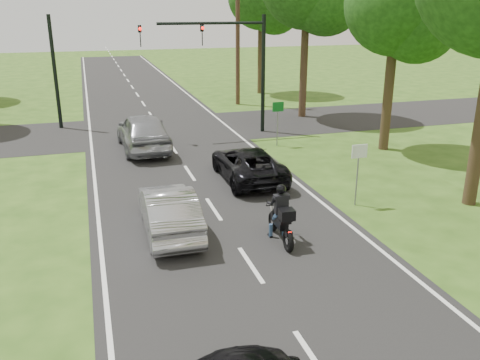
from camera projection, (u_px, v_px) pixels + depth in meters
The scene contains 14 objects.
ground at pixel (251, 265), 13.24m from camera, with size 140.00×140.00×0.00m, color #2B4B15.
road at pixel (181, 160), 22.29m from camera, with size 8.00×100.00×0.01m, color black.
cross_road at pixel (160, 129), 27.72m from camera, with size 60.00×7.00×0.01m, color black.
motorcycle_rider at pixel (281, 220), 14.35m from camera, with size 0.57×2.00×1.73m.
dark_suv at pixel (248, 164), 19.56m from camera, with size 2.10×4.55×1.27m, color black.
silver_sedan at pixel (169, 210), 14.95m from camera, with size 1.46×4.19×1.38m, color #A5A5A9.
silver_suv at pixel (143, 131), 23.54m from camera, with size 2.06×5.12×1.75m, color #95979D.
traffic_signal at pixel (229, 53), 25.48m from camera, with size 6.38×0.44×6.00m.
signal_pole_far at pixel (55, 73), 27.13m from camera, with size 0.20×0.20×6.00m, color black.
utility_pole_far at pixel (238, 27), 33.20m from camera, with size 1.60×0.28×10.00m.
sign_white at pixel (359, 160), 16.70m from camera, with size 0.55×0.07×2.12m.
sign_green at pixel (278, 113), 24.00m from camera, with size 0.55×0.07×2.12m.
tree_row_c at pixel (404, 10), 21.84m from camera, with size 4.80×4.65×8.76m.
tree_row_e at pixel (266, 0), 36.94m from camera, with size 5.28×5.12×9.61m.
Camera 1 is at (-3.68, -11.21, 6.41)m, focal length 38.00 mm.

